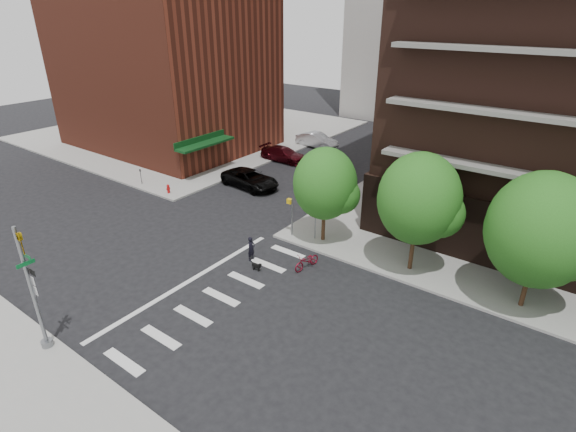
% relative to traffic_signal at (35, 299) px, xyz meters
% --- Properties ---
extents(ground, '(120.00, 120.00, 0.00)m').
position_rel_traffic_signal_xyz_m(ground, '(0.47, 7.49, -2.70)').
color(ground, black).
rests_on(ground, ground).
extents(sidewalk_nw, '(31.00, 33.00, 0.15)m').
position_rel_traffic_signal_xyz_m(sidewalk_nw, '(-24.03, 30.99, -2.62)').
color(sidewalk_nw, gray).
rests_on(sidewalk_nw, ground).
extents(crosswalk, '(3.85, 13.00, 0.01)m').
position_rel_traffic_signal_xyz_m(crosswalk, '(2.68, 7.49, -2.69)').
color(crosswalk, silver).
rests_on(crosswalk, ground).
extents(midrise_nw, '(21.40, 15.50, 20.00)m').
position_rel_traffic_signal_xyz_m(midrise_nw, '(-21.53, 25.49, 7.45)').
color(midrise_nw, maroon).
rests_on(midrise_nw, sidewalk_nw).
extents(tree_a, '(4.00, 4.00, 5.90)m').
position_rel_traffic_signal_xyz_m(tree_a, '(4.47, 15.99, 1.35)').
color(tree_a, '#301E11').
rests_on(tree_a, sidewalk_ne).
extents(tree_b, '(4.50, 4.50, 6.65)m').
position_rel_traffic_signal_xyz_m(tree_b, '(10.47, 15.99, 1.85)').
color(tree_b, '#301E11').
rests_on(tree_b, sidewalk_ne).
extents(tree_c, '(5.00, 5.00, 6.80)m').
position_rel_traffic_signal_xyz_m(tree_c, '(16.47, 15.99, 1.75)').
color(tree_c, '#301E11').
rests_on(tree_c, sidewalk_ne).
extents(traffic_signal, '(0.90, 0.75, 6.00)m').
position_rel_traffic_signal_xyz_m(traffic_signal, '(0.00, 0.00, 0.00)').
color(traffic_signal, slate).
rests_on(traffic_signal, sidewalk_s).
extents(pedestrian_signal, '(2.18, 0.67, 2.60)m').
position_rel_traffic_signal_xyz_m(pedestrian_signal, '(2.79, 15.42, -0.84)').
color(pedestrian_signal, slate).
rests_on(pedestrian_signal, sidewalk_ne).
extents(fire_hydrant, '(0.24, 0.24, 0.73)m').
position_rel_traffic_signal_xyz_m(fire_hydrant, '(-10.03, 15.29, -2.15)').
color(fire_hydrant, '#A50C0C').
rests_on(fire_hydrant, sidewalk_nw).
extents(parking_meter, '(0.10, 0.08, 1.32)m').
position_rel_traffic_signal_xyz_m(parking_meter, '(-13.53, 15.29, -1.74)').
color(parking_meter, black).
rests_on(parking_meter, sidewalk_nw).
extents(parked_car_black, '(2.99, 5.59, 1.49)m').
position_rel_traffic_signal_xyz_m(parked_car_black, '(-5.74, 20.53, -1.95)').
color(parked_car_black, black).
rests_on(parked_car_black, ground).
extents(parked_car_maroon, '(2.14, 4.95, 1.42)m').
position_rel_traffic_signal_xyz_m(parked_car_maroon, '(-7.73, 27.89, -1.99)').
color(parked_car_maroon, '#39080E').
rests_on(parked_car_maroon, ground).
extents(parked_car_silver, '(2.06, 4.91, 1.58)m').
position_rel_traffic_signal_xyz_m(parked_car_silver, '(-7.73, 33.91, -1.91)').
color(parked_car_silver, '#B1B5BA').
rests_on(parked_car_silver, ground).
extents(scooter, '(0.97, 1.98, 1.00)m').
position_rel_traffic_signal_xyz_m(scooter, '(5.52, 12.59, -2.20)').
color(scooter, maroon).
rests_on(scooter, ground).
extents(dog_walker, '(0.58, 0.39, 1.55)m').
position_rel_traffic_signal_xyz_m(dog_walker, '(2.27, 11.40, -1.93)').
color(dog_walker, black).
rests_on(dog_walker, ground).
extents(dog, '(0.62, 0.22, 0.52)m').
position_rel_traffic_signal_xyz_m(dog, '(3.30, 10.65, -2.37)').
color(dog, black).
rests_on(dog, ground).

